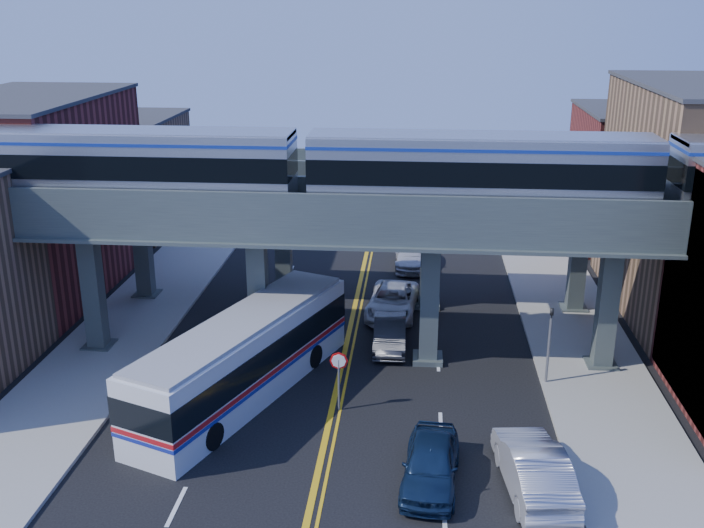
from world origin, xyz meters
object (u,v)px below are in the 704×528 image
Objects in this scene: transit_bus at (244,358)px; car_lane_d at (412,255)px; car_parked_curb at (534,468)px; stop_sign at (339,372)px; car_lane_a at (431,463)px; car_lane_c at (392,301)px; transit_train at (480,169)px; car_lane_b at (390,333)px; traffic_signal at (550,337)px.

transit_bus reaches higher than car_lane_d.
car_lane_d is at bearing -86.24° from car_parked_curb.
stop_sign is 0.55× the size of car_lane_a.
car_lane_c is (-1.92, 15.53, -0.05)m from car_lane_a.
stop_sign is at bearing -138.67° from transit_train.
car_parked_curb is at bearing -80.11° from car_lane_d.
transit_bus is at bearing 166.56° from stop_sign.
car_lane_b is at bearing 160.46° from transit_train.
car_lane_a is 0.92× the size of car_lane_d.
stop_sign is 0.59× the size of car_lane_b.
car_lane_b is 0.81× the size of car_lane_c.
transit_bus reaches higher than stop_sign.
car_lane_c is (5.96, 9.62, -0.97)m from transit_bus.
car_parked_curb is at bearing -81.00° from transit_train.
car_parked_curb is at bearing 3.17° from car_lane_a.
traffic_signal is 8.31m from car_parked_curb.
transit_train is 16.47m from car_lane_d.
car_lane_d is 24.27m from car_parked_curb.
car_parked_curb reaches higher than car_lane_c.
transit_bus is 2.78× the size of car_lane_a.
transit_train is at bearing -87.96° from car_parked_curb.
stop_sign is 4.26m from transit_bus.
car_lane_a is (-5.16, -7.91, -1.49)m from traffic_signal.
transit_bus is (-9.83, -4.01, -7.49)m from transit_train.
car_lane_c is at bearing -9.95° from transit_bus.
traffic_signal is at bearing -69.61° from car_lane_d.
car_parked_curb is at bearing -65.85° from car_lane_b.
car_parked_curb is (1.59, -10.03, -8.33)m from transit_train.
transit_train reaches higher than car_lane_d.
car_lane_a is 23.75m from car_lane_d.
transit_train is 13.00m from transit_bus.
traffic_signal reaches higher than car_lane_b.
stop_sign reaches higher than car_lane_c.
car_parked_curb is (3.54, -0.12, 0.09)m from car_lane_a.
car_parked_curb reaches higher than car_lane_d.
car_lane_a is at bearing -81.82° from car_lane_b.
traffic_signal reaches higher than transit_bus.
stop_sign is 0.64× the size of traffic_signal.
stop_sign is 9.41m from traffic_signal.
transit_bus is 2.98× the size of car_lane_b.
car_lane_d reaches higher than car_lane_b.
car_lane_a is 11.43m from car_lane_b.
car_lane_a is at bearing -52.74° from stop_sign.
stop_sign is at bearing -94.84° from car_lane_c.
traffic_signal reaches higher than car_lane_a.
car_lane_d is at bearing 101.96° from transit_train.
car_lane_d is (-0.98, 23.73, -0.06)m from car_lane_a.
car_parked_curb is (5.43, -11.39, 0.17)m from car_lane_b.
car_parked_curb is (4.52, -23.85, 0.14)m from car_lane_d.
transit_train is at bearing 83.93° from car_lane_a.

